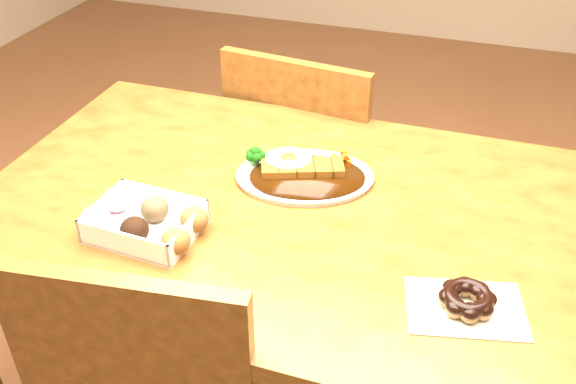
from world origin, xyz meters
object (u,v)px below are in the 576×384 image
(table, at_px, (279,241))
(donut_box, at_px, (145,221))
(katsu_curry_plate, at_px, (303,173))
(pon_de_ring, at_px, (467,300))
(chair_far, at_px, (312,172))

(table, bearing_deg, donut_box, -140.06)
(katsu_curry_plate, relative_size, donut_box, 1.45)
(donut_box, xyz_separation_m, pon_de_ring, (0.58, -0.02, -0.01))
(table, relative_size, pon_de_ring, 5.66)
(table, distance_m, donut_box, 0.29)
(chair_far, xyz_separation_m, pon_de_ring, (0.47, -0.72, 0.29))
(katsu_curry_plate, height_order, donut_box, katsu_curry_plate)
(chair_far, distance_m, pon_de_ring, 0.91)
(chair_far, distance_m, katsu_curry_plate, 0.53)
(katsu_curry_plate, height_order, pon_de_ring, katsu_curry_plate)
(chair_far, xyz_separation_m, katsu_curry_plate, (0.11, -0.44, 0.29))
(katsu_curry_plate, xyz_separation_m, pon_de_ring, (0.36, -0.28, 0.00))
(chair_far, distance_m, donut_box, 0.77)
(katsu_curry_plate, bearing_deg, chair_far, 103.52)
(table, xyz_separation_m, chair_far, (-0.09, 0.54, -0.17))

